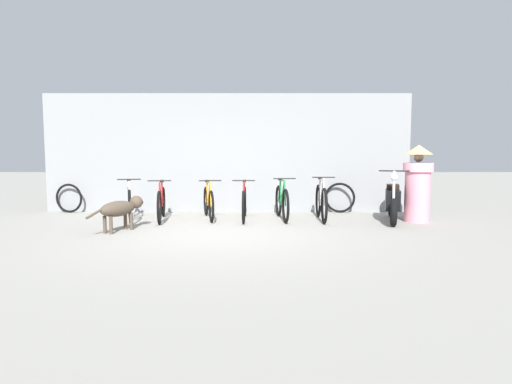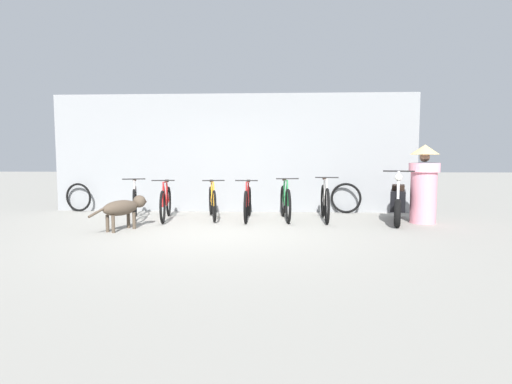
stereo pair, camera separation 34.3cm
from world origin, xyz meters
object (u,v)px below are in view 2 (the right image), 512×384
(bicycle_5, at_px, (325,202))
(spare_tire_right, at_px, (346,198))
(bicycle_3, at_px, (248,203))
(stray_dog, at_px, (124,207))
(spare_tire_left, at_px, (78,197))
(bicycle_1, at_px, (166,203))
(bicycle_2, at_px, (212,202))
(person_in_robes, at_px, (424,183))
(motorcycle, at_px, (398,202))
(bicycle_0, at_px, (135,202))
(bicycle_4, at_px, (285,202))

(bicycle_5, distance_m, spare_tire_right, 1.28)
(bicycle_3, height_order, stray_dog, bicycle_3)
(spare_tire_left, bearing_deg, bicycle_3, -14.17)
(bicycle_1, height_order, stray_dog, bicycle_1)
(bicycle_2, relative_size, spare_tire_right, 2.31)
(spare_tire_left, bearing_deg, bicycle_5, -10.78)
(stray_dog, bearing_deg, person_in_robes, -50.73)
(bicycle_1, relative_size, motorcycle, 0.94)
(stray_dog, bearing_deg, bicycle_3, -29.50)
(bicycle_3, xyz_separation_m, motorcycle, (3.07, -0.24, 0.06))
(bicycle_5, xyz_separation_m, person_in_robes, (1.93, -0.23, 0.44))
(bicycle_3, bearing_deg, motorcycle, 85.32)
(bicycle_2, distance_m, bicycle_3, 0.78)
(motorcycle, distance_m, spare_tire_right, 1.54)
(bicycle_1, distance_m, spare_tire_right, 4.16)
(bicycle_2, bearing_deg, bicycle_0, -98.02)
(bicycle_2, bearing_deg, bicycle_3, 68.65)
(bicycle_1, relative_size, bicycle_3, 1.00)
(bicycle_4, distance_m, spare_tire_right, 1.80)
(bicycle_5, bearing_deg, spare_tire_right, 152.63)
(bicycle_1, height_order, bicycle_2, bicycle_1)
(bicycle_1, relative_size, bicycle_2, 1.04)
(motorcycle, bearing_deg, bicycle_4, -79.27)
(bicycle_3, bearing_deg, person_in_robes, 85.30)
(bicycle_1, relative_size, bicycle_4, 1.03)
(bicycle_3, xyz_separation_m, bicycle_5, (1.63, -0.05, 0.03))
(stray_dog, bearing_deg, bicycle_2, -15.00)
(bicycle_0, height_order, bicycle_2, bicycle_0)
(bicycle_1, bearing_deg, bicycle_2, 93.28)
(bicycle_4, bearing_deg, person_in_robes, 79.01)
(bicycle_0, relative_size, bicycle_3, 0.92)
(motorcycle, relative_size, spare_tire_right, 2.57)
(bicycle_1, xyz_separation_m, spare_tire_left, (-2.49, 1.16, -0.01))
(bicycle_5, bearing_deg, motorcycle, 84.57)
(bicycle_3, relative_size, bicycle_4, 1.03)
(stray_dog, distance_m, spare_tire_left, 3.16)
(bicycle_2, bearing_deg, bicycle_1, -90.84)
(spare_tire_left, height_order, spare_tire_right, spare_tire_right)
(bicycle_0, relative_size, bicycle_5, 0.92)
(bicycle_2, distance_m, bicycle_5, 2.41)
(spare_tire_left, xyz_separation_m, spare_tire_right, (6.48, -0.00, 0.01))
(bicycle_1, distance_m, person_in_robes, 5.32)
(bicycle_5, distance_m, spare_tire_left, 5.96)
(bicycle_3, xyz_separation_m, bicycle_4, (0.80, 0.01, 0.01))
(bicycle_1, xyz_separation_m, spare_tire_right, (3.99, 1.16, 0.01))
(bicycle_4, bearing_deg, bicycle_0, -94.22)
(bicycle_3, distance_m, person_in_robes, 3.60)
(bicycle_0, distance_m, spare_tire_left, 2.11)
(bicycle_0, height_order, spare_tire_left, bicycle_0)
(bicycle_5, height_order, spare_tire_right, bicycle_5)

